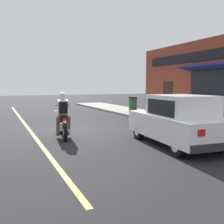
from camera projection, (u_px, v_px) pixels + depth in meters
name	position (u px, v px, depth m)	size (l,w,h in m)	color
ground_plane	(76.00, 130.00, 10.94)	(80.00, 80.00, 0.00)	black
sidewalk_curb	(148.00, 115.00, 15.82)	(2.60, 22.00, 0.14)	gray
lane_stripe	(24.00, 123.00, 12.94)	(0.12, 19.80, 0.01)	#D1C64C
storefront_building	(210.00, 80.00, 13.14)	(1.25, 11.54, 4.20)	brown
motorcycle_with_rider	(63.00, 119.00, 9.33)	(0.64, 2.01, 1.62)	black
car_hatchback	(178.00, 121.00, 8.07)	(1.96, 3.91, 1.57)	black
fire_hydrant	(202.00, 117.00, 10.61)	(0.36, 0.24, 0.88)	red
trash_bin	(133.00, 104.00, 17.10)	(0.56, 0.56, 0.98)	#23512D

